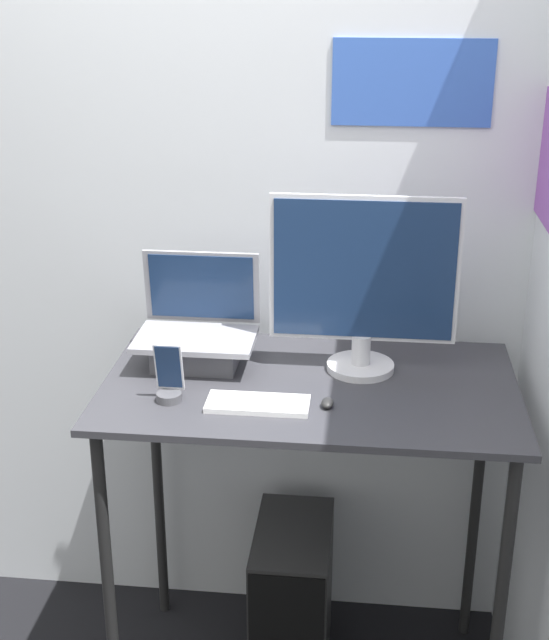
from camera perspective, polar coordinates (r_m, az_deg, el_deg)
name	(u,v)px	position (r m, az deg, el deg)	size (l,w,h in m)	color
wall_back	(321,249)	(2.73, 3.01, 4.58)	(6.00, 0.06, 2.60)	silver
desk	(309,425)	(2.50, 2.24, -6.74)	(1.13, 0.67, 1.05)	#333338
laptop	(197,337)	(2.53, -4.99, -1.10)	(0.34, 0.24, 0.31)	#4C4C51
monitor	(363,287)	(2.43, 5.71, 2.13)	(0.51, 0.19, 0.50)	silver
keyboard	(258,403)	(2.31, -1.08, -5.36)	(0.27, 0.11, 0.02)	white
mouse	(327,403)	(2.31, 3.41, -5.32)	(0.03, 0.05, 0.02)	#262626
cell_phone	(169,382)	(2.34, -6.77, -3.97)	(0.07, 0.07, 0.16)	#4C4C51
computer_tower	(292,598)	(2.94, 1.14, -17.37)	(0.23, 0.41, 0.50)	black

